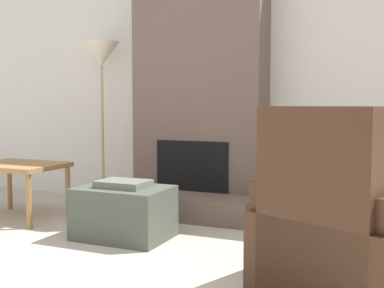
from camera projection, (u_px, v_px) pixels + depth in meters
name	position (u px, v px, depth m)	size (l,w,h in m)	color
wall_back	(209.00, 73.00, 4.63)	(7.32, 0.06, 2.60)	silver
fireplace	(199.00, 81.00, 4.41)	(1.22, 0.73, 2.60)	brown
ottoman	(124.00, 211.00, 3.57)	(0.67, 0.48, 0.43)	#474C42
armchair	(347.00, 237.00, 2.54)	(1.06, 1.15, 0.98)	#422819
side_table	(18.00, 170.00, 4.19)	(0.76, 0.57, 0.48)	#9E7042
floor_lamp_left	(101.00, 63.00, 4.77)	(0.35, 0.35, 1.61)	tan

